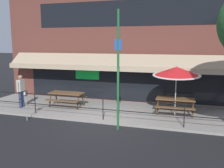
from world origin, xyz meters
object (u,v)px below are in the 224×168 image
(parking_meter_near, at_px, (26,96))
(picnic_table_left, at_px, (67,95))
(picnic_table_centre, at_px, (175,102))
(pedestrian_walking, at_px, (21,89))
(street_sign_pole, at_px, (118,70))
(patio_umbrella_centre, at_px, (176,72))

(parking_meter_near, bearing_deg, picnic_table_left, 73.08)
(picnic_table_centre, bearing_deg, pedestrian_walking, -172.37)
(picnic_table_centre, relative_size, street_sign_pole, 0.38)
(patio_umbrella_centre, height_order, pedestrian_walking, patio_umbrella_centre)
(picnic_table_centre, distance_m, parking_meter_near, 6.92)
(pedestrian_walking, bearing_deg, picnic_table_centre, 7.63)
(pedestrian_walking, bearing_deg, parking_meter_near, -47.91)
(picnic_table_centre, relative_size, parking_meter_near, 1.27)
(parking_meter_near, bearing_deg, pedestrian_walking, 132.09)
(picnic_table_centre, height_order, pedestrian_walking, pedestrian_walking)
(picnic_table_centre, distance_m, pedestrian_walking, 7.92)
(picnic_table_centre, xyz_separation_m, pedestrian_walking, (-7.84, -1.05, 0.35))
(pedestrian_walking, bearing_deg, picnic_table_left, 19.65)
(patio_umbrella_centre, relative_size, street_sign_pole, 0.50)
(picnic_table_left, relative_size, pedestrian_walking, 1.05)
(picnic_table_left, distance_m, pedestrian_walking, 2.39)
(patio_umbrella_centre, height_order, parking_meter_near, patio_umbrella_centre)
(picnic_table_left, xyz_separation_m, parking_meter_near, (-0.74, -2.44, 0.44))
(picnic_table_left, relative_size, street_sign_pole, 0.38)
(picnic_table_left, relative_size, patio_umbrella_centre, 0.76)
(picnic_table_left, height_order, pedestrian_walking, pedestrian_walking)
(street_sign_pole, bearing_deg, pedestrian_walking, 164.64)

